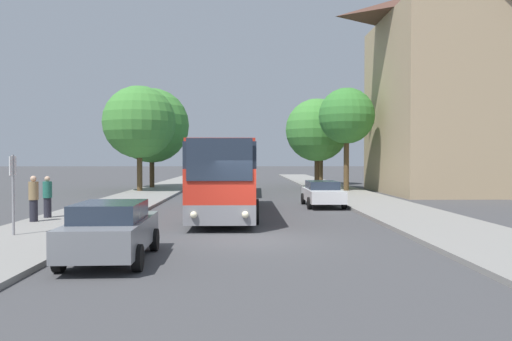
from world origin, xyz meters
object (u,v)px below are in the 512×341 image
Objects in this scene: tree_left_near at (139,122)px; pedestrian_waiting_far at (34,198)px; parked_car_right_near at (322,193)px; bus_front at (226,176)px; parked_car_left_curb at (111,230)px; tree_right_far at (347,116)px; bus_middle at (228,169)px; pedestrian_walking_back at (47,197)px; bus_stop_sign at (13,185)px; tree_right_near at (321,132)px; tree_right_mid at (317,130)px; tree_left_far at (152,126)px.

pedestrian_waiting_far is at bearing -90.77° from tree_left_near.
parked_car_right_near is at bearing -42.49° from tree_left_near.
tree_left_near reaches higher than parked_car_right_near.
parked_car_right_near is (5.02, 3.73, -1.03)m from bus_front.
parked_car_right_near is 2.58× the size of pedestrian_waiting_far.
tree_right_far is at bearing 64.36° from parked_car_left_curb.
parked_car_left_curb is at bearing -103.71° from bus_front.
bus_middle is 9.86m from tree_right_far.
tree_right_far reaches higher than bus_front.
tree_left_near reaches higher than pedestrian_walking_back.
bus_stop_sign is at bearing 43.04° from parked_car_right_near.
tree_right_near is (15.55, 27.92, 4.18)m from pedestrian_walking_back.
bus_middle reaches higher than bus_front.
pedestrian_walking_back is at bearing 99.32° from bus_stop_sign.
bus_stop_sign is at bearing -114.37° from tree_right_near.
tree_right_near is at bearing 56.44° from bus_middle.
tree_right_near is at bearing -59.66° from pedestrian_walking_back.
tree_left_near is at bearing -31.33° from pedestrian_walking_back.
bus_middle is at bearing -141.38° from tree_right_mid.
tree_left_near is at bearing -144.25° from tree_right_near.
tree_left_far reaches higher than bus_front.
pedestrian_walking_back is at bearing -163.22° from bus_front.
parked_car_right_near is at bearing -52.59° from tree_left_far.
parked_car_right_near is at bearing -107.82° from tree_right_far.
bus_front is at bearing 74.53° from parked_car_left_curb.
bus_stop_sign is at bearing -133.17° from bus_front.
tree_right_mid is at bearing -0.06° from tree_left_far.
tree_left_far is at bearing 109.66° from bus_front.
tree_left_near is 1.01× the size of tree_right_far.
pedestrian_walking_back is at bearing -90.80° from tree_left_far.
tree_right_far is at bearing 55.26° from bus_stop_sign.
bus_front is at bearing 36.88° from parked_car_right_near.
bus_middle reaches higher than pedestrian_waiting_far.
tree_right_near is (14.78, 32.62, 3.46)m from bus_stop_sign.
pedestrian_walking_back is 26.06m from tree_right_mid.
bus_stop_sign is at bearing -117.17° from tree_right_mid.
tree_right_far is (15.54, 0.04, 0.48)m from tree_left_near.
tree_left_near is 14.71m from tree_right_mid.
tree_left_near is 0.94× the size of tree_left_far.
tree_right_mid is (1.98, 15.58, 4.24)m from parked_car_right_near.
bus_stop_sign is 0.32× the size of tree_left_near.
bus_front reaches higher than parked_car_right_near.
bus_stop_sign is (-6.44, -6.87, -0.03)m from bus_front.
tree_right_far is (0.23, -10.98, 0.58)m from tree_right_near.
bus_front is 27.28m from tree_right_near.
tree_right_mid reaches higher than bus_stop_sign.
tree_right_far reaches higher than tree_right_mid.
bus_stop_sign is at bearing -88.97° from tree_left_far.
tree_right_mid is (14.20, 21.48, 3.97)m from pedestrian_walking_back.
tree_left_near reaches higher than bus_front.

